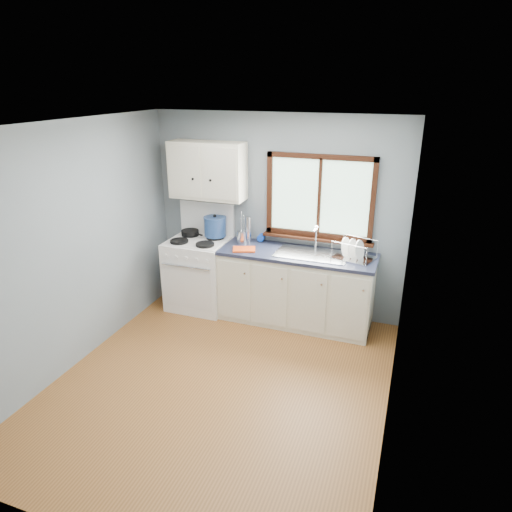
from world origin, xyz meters
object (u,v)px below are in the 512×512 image
(stockpot, at_px, (215,226))
(utensil_crock, at_px, (242,237))
(skillet, at_px, (190,232))
(thermos, at_px, (248,229))
(sink, at_px, (311,259))
(gas_range, at_px, (199,271))
(base_cabinets, at_px, (296,291))
(dish_rack, at_px, (353,253))

(stockpot, height_order, utensil_crock, utensil_crock)
(skillet, xyz_separation_m, thermos, (0.79, 0.06, 0.10))
(skillet, bearing_deg, thermos, 24.24)
(sink, relative_size, thermos, 2.55)
(sink, bearing_deg, thermos, 168.95)
(utensil_crock, height_order, thermos, utensil_crock)
(gas_range, height_order, skillet, gas_range)
(base_cabinets, distance_m, dish_rack, 0.87)
(sink, bearing_deg, gas_range, -179.29)
(gas_range, xyz_separation_m, skillet, (-0.17, 0.13, 0.49))
(base_cabinets, distance_m, skillet, 1.59)
(stockpot, xyz_separation_m, thermos, (0.44, 0.03, -0.00))
(dish_rack, bearing_deg, gas_range, -162.64)
(gas_range, distance_m, dish_rack, 2.02)
(gas_range, relative_size, base_cabinets, 0.74)
(stockpot, bearing_deg, sink, -6.21)
(sink, height_order, thermos, thermos)
(base_cabinets, height_order, dish_rack, dish_rack)
(sink, relative_size, stockpot, 2.62)
(base_cabinets, height_order, utensil_crock, utensil_crock)
(base_cabinets, distance_m, thermos, 0.98)
(utensil_crock, bearing_deg, stockpot, 172.71)
(stockpot, height_order, dish_rack, stockpot)
(gas_range, distance_m, thermos, 0.88)
(sink, xyz_separation_m, utensil_crock, (-0.92, 0.09, 0.14))
(gas_range, distance_m, sink, 1.53)
(stockpot, bearing_deg, skillet, -174.17)
(gas_range, distance_m, stockpot, 0.64)
(stockpot, bearing_deg, utensil_crock, -7.29)
(skillet, bearing_deg, base_cabinets, 15.59)
(gas_range, relative_size, utensil_crock, 3.35)
(gas_range, relative_size, dish_rack, 2.63)
(thermos, distance_m, dish_rack, 1.36)
(thermos, bearing_deg, dish_rack, -5.47)
(gas_range, xyz_separation_m, base_cabinets, (1.31, 0.02, -0.08))
(gas_range, bearing_deg, thermos, 16.91)
(base_cabinets, bearing_deg, gas_range, -179.18)
(utensil_crock, distance_m, dish_rack, 1.40)
(sink, xyz_separation_m, stockpot, (-1.31, 0.14, 0.23))
(stockpot, bearing_deg, dish_rack, -3.26)
(base_cabinets, bearing_deg, thermos, 166.18)
(base_cabinets, xyz_separation_m, dish_rack, (0.66, 0.04, 0.57))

